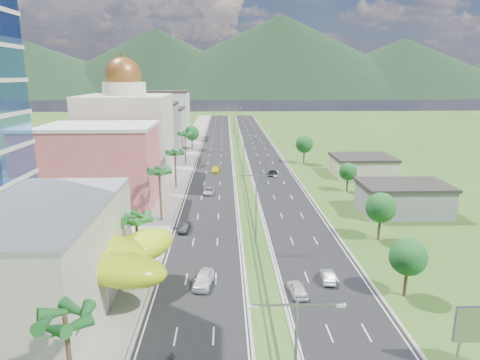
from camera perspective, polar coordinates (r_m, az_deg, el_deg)
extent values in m
plane|color=#2D5119|center=(54.70, 2.87, -12.92)|extent=(500.00, 500.00, 0.00)
cube|color=black|center=(140.85, -3.27, 3.76)|extent=(11.00, 260.00, 0.04)
cube|color=black|center=(141.32, 2.84, 3.80)|extent=(11.00, 260.00, 0.04)
cube|color=gray|center=(141.37, -7.13, 3.73)|extent=(7.00, 260.00, 0.12)
cube|color=gray|center=(123.09, 0.05, 2.60)|extent=(0.08, 216.00, 0.28)
cube|color=gray|center=(224.01, -0.90, 7.62)|extent=(0.10, 0.12, 0.70)
cube|color=gray|center=(27.55, 4.58, -16.29)|extent=(2.88, 0.12, 0.12)
cube|color=gray|center=(28.00, 10.68, -15.97)|extent=(2.88, 0.12, 0.12)
cube|color=silver|center=(27.49, 1.81, -16.56)|extent=(0.60, 0.25, 0.18)
cube|color=silver|center=(28.34, 13.30, -15.95)|extent=(0.60, 0.25, 0.18)
cylinder|color=gray|center=(61.84, 2.15, -4.17)|extent=(0.20, 0.20, 11.00)
cube|color=gray|center=(60.33, 0.83, 0.60)|extent=(2.88, 0.12, 0.12)
cube|color=gray|center=(60.54, 3.55, 0.63)|extent=(2.88, 0.12, 0.12)
cube|color=silver|center=(60.30, -0.39, 0.50)|extent=(0.60, 0.25, 0.18)
cube|color=silver|center=(60.70, 4.75, 0.54)|extent=(0.60, 0.25, 0.18)
cylinder|color=gray|center=(100.58, 0.51, 2.88)|extent=(0.20, 0.20, 11.00)
cube|color=gray|center=(99.66, -0.31, 5.87)|extent=(2.88, 0.12, 0.12)
cube|color=gray|center=(99.78, 1.35, 5.88)|extent=(2.88, 0.12, 0.12)
cube|color=silver|center=(99.64, -1.05, 5.81)|extent=(0.60, 0.25, 0.18)
cube|color=silver|center=(99.88, 2.08, 5.82)|extent=(0.60, 0.25, 0.18)
cylinder|color=gray|center=(144.98, -0.28, 6.26)|extent=(0.20, 0.20, 11.00)
cube|color=gray|center=(144.34, -0.86, 8.35)|extent=(2.88, 0.12, 0.12)
cube|color=gray|center=(144.43, 0.30, 8.35)|extent=(2.88, 0.12, 0.12)
cube|color=silver|center=(144.33, -1.37, 8.30)|extent=(0.60, 0.25, 0.18)
cube|color=silver|center=(144.50, 0.81, 8.31)|extent=(0.60, 0.25, 0.18)
cylinder|color=gray|center=(189.67, -0.70, 8.05)|extent=(0.20, 0.20, 11.00)
cube|color=gray|center=(189.18, -1.15, 9.65)|extent=(2.88, 0.12, 0.12)
cube|color=gray|center=(189.25, -0.26, 9.65)|extent=(2.88, 0.12, 0.12)
cube|color=silver|center=(189.17, -1.54, 9.62)|extent=(0.60, 0.25, 0.18)
cube|color=silver|center=(189.30, 0.13, 9.62)|extent=(0.60, 0.25, 0.18)
cylinder|color=gray|center=(55.43, -23.02, -11.41)|extent=(0.50, 0.50, 4.00)
cylinder|color=gray|center=(49.04, -17.23, -14.29)|extent=(0.50, 0.50, 4.00)
cylinder|color=gray|center=(47.76, -22.99, -15.61)|extent=(0.50, 0.50, 4.00)
cylinder|color=gray|center=(52.92, -13.69, -11.88)|extent=(0.50, 0.50, 4.00)
cube|color=#D65858|center=(85.76, -17.97, 1.65)|extent=(20.00, 15.00, 15.00)
cube|color=beige|center=(107.31, -14.79, 5.56)|extent=(20.00, 20.00, 20.00)
cylinder|color=beige|center=(106.35, -15.18, 11.69)|extent=(10.00, 10.00, 3.00)
sphere|color=brown|center=(106.31, -15.28, 13.31)|extent=(8.40, 8.40, 8.40)
cube|color=slate|center=(131.68, -11.97, 6.29)|extent=(16.00, 15.00, 16.00)
cube|color=#ABA48D|center=(153.41, -10.56, 6.83)|extent=(16.00, 15.00, 13.00)
cube|color=silver|center=(175.81, -9.52, 8.56)|extent=(16.00, 15.00, 18.00)
cylinder|color=gray|center=(42.95, 26.99, -20.23)|extent=(0.24, 0.24, 3.20)
cube|color=slate|center=(83.44, 20.92, -2.46)|extent=(15.00, 10.00, 5.00)
cube|color=#ABA48D|center=(111.48, 15.99, 1.70)|extent=(14.00, 12.00, 4.40)
cylinder|color=#47301C|center=(55.89, -13.49, -8.48)|extent=(0.36, 0.36, 7.50)
cylinder|color=#47301C|center=(74.29, -10.56, -2.11)|extent=(0.36, 0.36, 9.00)
cylinder|color=#47301C|center=(96.53, -8.59, 1.35)|extent=(0.36, 0.36, 8.00)
cylinder|color=#47301C|center=(120.87, -7.29, 4.10)|extent=(0.36, 0.36, 8.80)
cylinder|color=#47301C|center=(145.78, -6.40, 5.01)|extent=(0.40, 0.40, 4.90)
sphere|color=#1C5A21|center=(145.33, -6.43, 6.23)|extent=(4.90, 4.90, 4.90)
cylinder|color=#47301C|center=(53.18, 21.24, -12.21)|extent=(0.40, 0.40, 4.20)
sphere|color=#1C5A21|center=(52.09, 21.51, -9.53)|extent=(4.20, 4.20, 4.20)
cylinder|color=#47301C|center=(68.74, 18.09, -5.84)|extent=(0.40, 0.40, 4.55)
sphere|color=#1C5A21|center=(67.84, 18.27, -3.51)|extent=(4.55, 4.55, 4.55)
cylinder|color=#47301C|center=(95.24, 14.12, -0.37)|extent=(0.40, 0.40, 3.85)
sphere|color=#1C5A21|center=(94.68, 14.21, 1.08)|extent=(3.85, 3.85, 3.85)
cylinder|color=#47301C|center=(122.76, 8.53, 3.28)|extent=(0.40, 0.40, 4.90)
sphere|color=#1C5A21|center=(122.23, 8.58, 4.74)|extent=(4.90, 4.90, 4.90)
imported|color=white|center=(52.64, -4.87, -13.02)|extent=(2.70, 5.15, 1.67)
imported|color=black|center=(70.00, -7.49, -6.23)|extent=(1.63, 4.24, 1.38)
imported|color=#B0B4B9|center=(90.87, -4.18, -1.47)|extent=(2.29, 4.68, 1.28)
imported|color=gold|center=(111.17, -3.23, 1.42)|extent=(2.41, 5.07, 1.43)
imported|color=silver|center=(51.00, 7.66, -14.16)|extent=(2.11, 4.41, 1.45)
imported|color=#A9ACB0|center=(54.60, 11.61, -12.44)|extent=(1.75, 4.09, 1.31)
imported|color=black|center=(107.87, 4.37, 0.98)|extent=(2.87, 4.90, 1.28)
imported|color=black|center=(40.83, -8.94, -22.21)|extent=(0.86, 2.09, 1.30)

